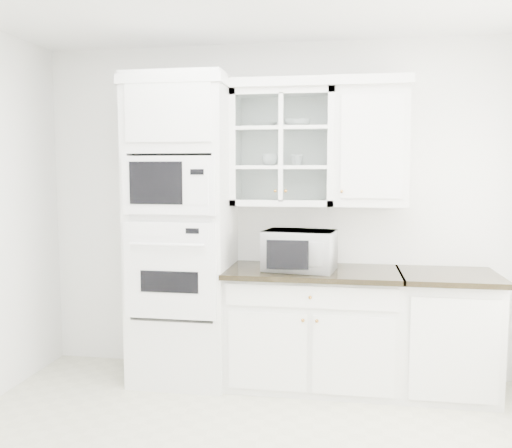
# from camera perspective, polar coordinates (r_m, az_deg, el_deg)

# --- Properties ---
(room_shell) EXTENTS (4.00, 3.50, 2.70)m
(room_shell) POSITION_cam_1_polar(r_m,az_deg,el_deg) (3.16, -0.04, 7.56)
(room_shell) COLOR white
(room_shell) RESTS_ON ground
(oven_column) EXTENTS (0.76, 0.68, 2.40)m
(oven_column) POSITION_cam_1_polar(r_m,az_deg,el_deg) (4.32, -7.74, -0.72)
(oven_column) COLOR white
(oven_column) RESTS_ON ground
(base_cabinet_run) EXTENTS (1.32, 0.67, 0.92)m
(base_cabinet_run) POSITION_cam_1_polar(r_m,az_deg,el_deg) (4.31, 5.95, -10.71)
(base_cabinet_run) COLOR white
(base_cabinet_run) RESTS_ON ground
(extra_base_cabinet) EXTENTS (0.72, 0.67, 0.92)m
(extra_base_cabinet) POSITION_cam_1_polar(r_m,az_deg,el_deg) (4.37, 19.38, -10.76)
(extra_base_cabinet) COLOR white
(extra_base_cabinet) RESTS_ON ground
(upper_cabinet_glass) EXTENTS (0.80, 0.33, 0.90)m
(upper_cabinet_glass) POSITION_cam_1_polar(r_m,az_deg,el_deg) (4.30, 2.89, 7.97)
(upper_cabinet_glass) COLOR white
(upper_cabinet_glass) RESTS_ON room_shell
(upper_cabinet_solid) EXTENTS (0.55, 0.33, 0.90)m
(upper_cabinet_solid) POSITION_cam_1_polar(r_m,az_deg,el_deg) (4.28, 12.00, 7.87)
(upper_cabinet_solid) COLOR white
(upper_cabinet_solid) RESTS_ON room_shell
(crown_molding) EXTENTS (2.14, 0.38, 0.07)m
(crown_molding) POSITION_cam_1_polar(r_m,az_deg,el_deg) (4.34, 1.47, 14.40)
(crown_molding) COLOR white
(crown_molding) RESTS_ON room_shell
(countertop_microwave) EXTENTS (0.58, 0.51, 0.30)m
(countertop_microwave) POSITION_cam_1_polar(r_m,az_deg,el_deg) (4.14, 4.68, -2.74)
(countertop_microwave) COLOR white
(countertop_microwave) RESTS_ON base_cabinet_run
(bowl_a) EXTENTS (0.24, 0.24, 0.05)m
(bowl_a) POSITION_cam_1_polar(r_m,az_deg,el_deg) (4.35, 0.82, 10.38)
(bowl_a) COLOR white
(bowl_a) RESTS_ON upper_cabinet_glass
(bowl_b) EXTENTS (0.22, 0.22, 0.06)m
(bowl_b) POSITION_cam_1_polar(r_m,az_deg,el_deg) (4.31, 4.42, 10.50)
(bowl_b) COLOR white
(bowl_b) RESTS_ON upper_cabinet_glass
(cup_a) EXTENTS (0.14, 0.14, 0.10)m
(cup_a) POSITION_cam_1_polar(r_m,az_deg,el_deg) (4.32, 1.49, 6.76)
(cup_a) COLOR white
(cup_a) RESTS_ON upper_cabinet_glass
(cup_b) EXTENTS (0.12, 0.12, 0.09)m
(cup_b) POSITION_cam_1_polar(r_m,az_deg,el_deg) (4.29, 4.35, 6.69)
(cup_b) COLOR white
(cup_b) RESTS_ON upper_cabinet_glass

